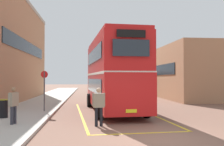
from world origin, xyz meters
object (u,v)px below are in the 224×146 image
at_px(litter_bin, 3,109).
at_px(bus_stop_sign, 44,87).
at_px(single_deck_bus, 124,82).
at_px(pedestrian_waiting_near, 14,103).
at_px(double_decker_bus, 113,73).
at_px(pedestrian_boarding, 99,104).

bearing_deg(litter_bin, bus_stop_sign, 58.10).
bearing_deg(single_deck_bus, pedestrian_waiting_near, -108.81).
bearing_deg(pedestrian_waiting_near, double_decker_bus, 45.39).
bearing_deg(pedestrian_boarding, bus_stop_sign, 124.39).
bearing_deg(litter_bin, pedestrian_boarding, -22.91).
distance_m(single_deck_bus, pedestrian_waiting_near, 26.48).
height_order(pedestrian_boarding, pedestrian_waiting_near, pedestrian_waiting_near).
bearing_deg(pedestrian_waiting_near, litter_bin, 118.40).
xyz_separation_m(double_decker_bus, litter_bin, (-5.97, -3.08, -1.90)).
distance_m(single_deck_bus, litter_bin, 25.07).
relative_size(single_deck_bus, litter_bin, 10.26).
xyz_separation_m(litter_bin, bus_stop_sign, (1.63, 2.61, 1.03)).
height_order(pedestrian_waiting_near, litter_bin, pedestrian_waiting_near).
distance_m(litter_bin, bus_stop_sign, 3.24).
height_order(pedestrian_waiting_near, bus_stop_sign, bus_stop_sign).
bearing_deg(litter_bin, single_deck_bus, 67.54).
height_order(double_decker_bus, single_deck_bus, double_decker_bus).
bearing_deg(pedestrian_waiting_near, pedestrian_boarding, -1.75).
xyz_separation_m(pedestrian_waiting_near, litter_bin, (-1.04, 1.91, -0.47)).
distance_m(single_deck_bus, pedestrian_boarding, 25.63).
bearing_deg(bus_stop_sign, litter_bin, -121.90).
bearing_deg(bus_stop_sign, pedestrian_waiting_near, -97.43).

